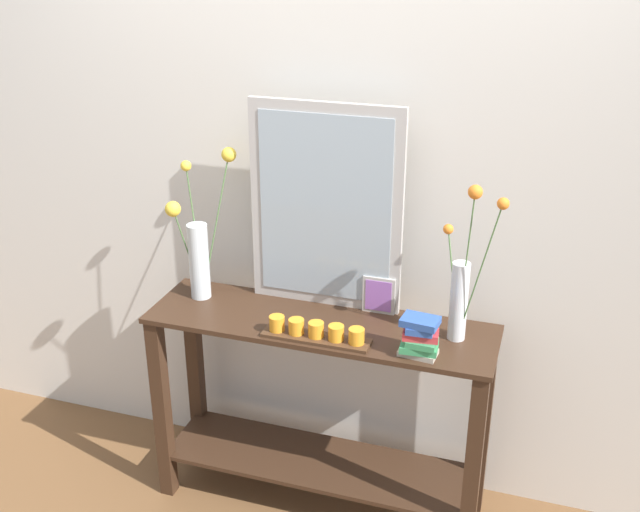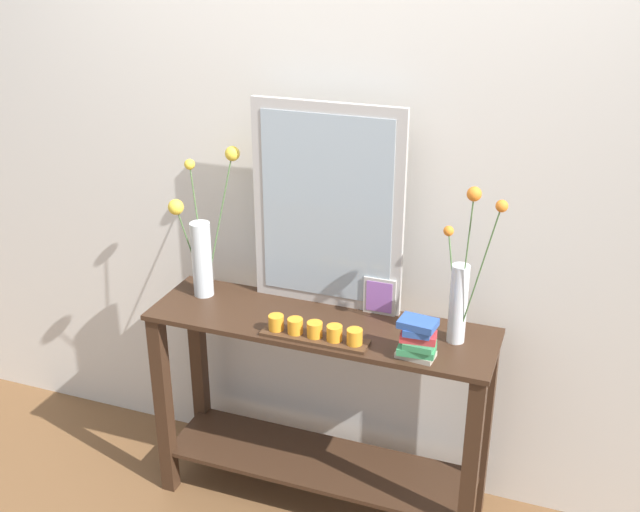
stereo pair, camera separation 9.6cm
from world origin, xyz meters
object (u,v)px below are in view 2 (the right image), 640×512
object	(u,v)px
tall_vase_left	(202,244)
candle_tray	(315,332)
vase_right	(461,289)
picture_frame_small	(380,296)
console_table	(320,398)
mirror_leaning	(327,208)
book_stack	(418,340)

from	to	relation	value
tall_vase_left	candle_tray	size ratio (longest dim) A/B	1.49
vase_right	picture_frame_small	xyz separation A→B (m)	(-0.32, 0.11, -0.13)
console_table	picture_frame_small	xyz separation A→B (m)	(0.19, 0.14, 0.41)
console_table	vase_right	bearing A→B (deg)	3.63
console_table	picture_frame_small	bearing A→B (deg)	36.55
picture_frame_small	mirror_leaning	bearing A→B (deg)	175.45
tall_vase_left	book_stack	distance (m)	0.94
tall_vase_left	candle_tray	xyz separation A→B (m)	(0.54, -0.19, -0.19)
mirror_leaning	tall_vase_left	xyz separation A→B (m)	(-0.48, -0.09, -0.18)
tall_vase_left	picture_frame_small	xyz separation A→B (m)	(0.70, 0.08, -0.14)
console_table	vase_right	world-z (taller)	vase_right
picture_frame_small	vase_right	bearing A→B (deg)	-18.63
tall_vase_left	console_table	bearing A→B (deg)	-6.96
mirror_leaning	picture_frame_small	distance (m)	0.39
picture_frame_small	book_stack	distance (m)	0.33
vase_right	book_stack	bearing A→B (deg)	-125.09
console_table	book_stack	size ratio (longest dim) A/B	9.16
candle_tray	console_table	bearing A→B (deg)	101.82
tall_vase_left	picture_frame_small	distance (m)	0.72
mirror_leaning	candle_tray	world-z (taller)	mirror_leaning
console_table	vase_right	size ratio (longest dim) A/B	2.21
vase_right	candle_tray	distance (m)	0.53
picture_frame_small	tall_vase_left	bearing A→B (deg)	-173.79
console_table	candle_tray	bearing A→B (deg)	-78.18
vase_right	picture_frame_small	distance (m)	0.36
candle_tray	picture_frame_small	size ratio (longest dim) A/B	2.69
console_table	mirror_leaning	xyz separation A→B (m)	(-0.03, 0.16, 0.73)
picture_frame_small	book_stack	bearing A→B (deg)	-51.25
tall_vase_left	candle_tray	bearing A→B (deg)	-19.30
mirror_leaning	picture_frame_small	xyz separation A→B (m)	(0.22, -0.02, -0.32)
tall_vase_left	vase_right	world-z (taller)	vase_right
picture_frame_small	book_stack	size ratio (longest dim) A/B	1.02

